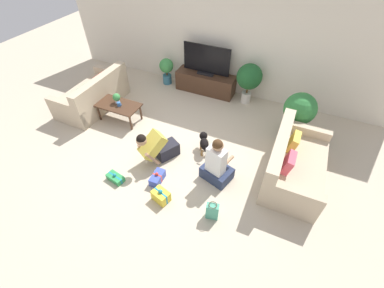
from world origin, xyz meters
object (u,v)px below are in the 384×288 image
at_px(gift_box_c, 157,178).
at_px(coffee_table, 118,106).
at_px(sofa_left, 94,95).
at_px(gift_bag_a, 212,211).
at_px(tabletop_plant, 117,98).
at_px(person_kneeling, 157,147).
at_px(potted_plant_corner_right, 300,110).
at_px(sofa_right, 293,165).
at_px(mug, 119,104).
at_px(potted_plant_back_right, 249,78).
at_px(gift_box_a, 115,178).
at_px(dog, 204,142).
at_px(tv, 206,62).
at_px(gift_box_b, 161,196).
at_px(potted_plant_back_left, 167,69).
at_px(person_sitting, 217,165).
at_px(tv_console, 206,83).

bearing_deg(gift_box_c, coffee_table, 143.91).
xyz_separation_m(sofa_left, gift_bag_a, (3.75, -1.70, -0.13)).
distance_m(sofa_left, tabletop_plant, 0.88).
xyz_separation_m(person_kneeling, gift_box_c, (0.25, -0.48, -0.26)).
distance_m(potted_plant_corner_right, gift_bag_a, 2.81).
xyz_separation_m(sofa_right, gift_bag_a, (-1.01, -1.41, -0.13)).
bearing_deg(sofa_right, tabletop_plant, 87.62).
distance_m(potted_plant_corner_right, gift_box_c, 3.16).
relative_size(gift_box_c, mug, 2.89).
distance_m(potted_plant_back_right, gift_box_a, 3.77).
relative_size(gift_box_a, gift_box_c, 1.03).
relative_size(potted_plant_corner_right, gift_box_c, 2.87).
distance_m(sofa_right, potted_plant_back_right, 2.46).
bearing_deg(sofa_right, coffee_table, 88.59).
relative_size(person_kneeling, dog, 1.79).
xyz_separation_m(potted_plant_back_right, dog, (-0.30, -2.03, -0.44)).
distance_m(dog, mug, 2.10).
relative_size(tv, gift_box_b, 3.59).
bearing_deg(mug, sofa_left, 166.54).
bearing_deg(gift_box_c, sofa_right, 27.53).
xyz_separation_m(potted_plant_back_right, gift_box_a, (-1.48, -3.41, -0.62)).
bearing_deg(gift_box_a, tv, 84.02).
distance_m(coffee_table, potted_plant_back_right, 3.11).
height_order(gift_box_a, gift_bag_a, gift_bag_a).
distance_m(potted_plant_back_right, person_kneeling, 2.84).
xyz_separation_m(potted_plant_back_left, person_sitting, (2.41, -2.61, -0.09)).
distance_m(gift_box_a, tabletop_plant, 1.96).
distance_m(tv_console, potted_plant_back_right, 1.20).
height_order(person_kneeling, gift_box_a, person_kneeling).
height_order(sofa_left, sofa_right, same).
bearing_deg(gift_box_b, tv_console, 99.94).
bearing_deg(potted_plant_corner_right, tv, 161.43).
distance_m(sofa_left, gift_box_c, 2.95).
xyz_separation_m(sofa_left, sofa_right, (4.75, -0.30, 0.00)).
relative_size(tv_console, gift_box_a, 4.32).
relative_size(tv, gift_box_a, 3.40).
bearing_deg(gift_bag_a, dog, 117.49).
xyz_separation_m(coffee_table, person_sitting, (2.63, -0.72, -0.02)).
height_order(tv, tabletop_plant, tv).
bearing_deg(gift_box_b, dog, 81.72).
relative_size(potted_plant_corner_right, gift_box_a, 2.80).
bearing_deg(gift_box_a, gift_bag_a, 0.66).
relative_size(dog, gift_box_b, 1.38).
height_order(sofa_left, gift_box_b, sofa_left).
xyz_separation_m(gift_box_c, gift_bag_a, (1.17, -0.28, 0.08)).
bearing_deg(gift_box_c, sofa_left, 151.00).
relative_size(sofa_right, person_kneeling, 2.13).
bearing_deg(tv_console, tabletop_plant, -126.68).
relative_size(tv_console, dog, 3.32).
relative_size(tv_console, gift_bag_a, 4.44).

